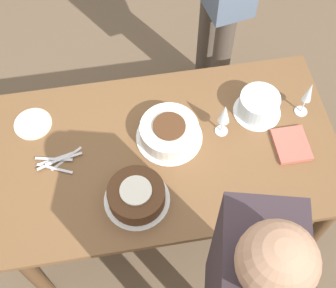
% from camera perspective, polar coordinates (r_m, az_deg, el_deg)
% --- Properties ---
extents(ground_plane, '(12.00, 12.00, 0.00)m').
position_cam_1_polar(ground_plane, '(2.80, 0.00, -8.03)').
color(ground_plane, brown).
extents(dining_table, '(1.57, 0.87, 0.73)m').
position_cam_1_polar(dining_table, '(2.23, 0.00, -2.01)').
color(dining_table, brown).
rests_on(dining_table, ground_plane).
extents(cake_center_white, '(0.31, 0.31, 0.10)m').
position_cam_1_polar(cake_center_white, '(2.13, 0.15, 1.47)').
color(cake_center_white, white).
rests_on(cake_center_white, dining_table).
extents(cake_front_chocolate, '(0.29, 0.29, 0.10)m').
position_cam_1_polar(cake_front_chocolate, '(1.99, -3.87, -6.27)').
color(cake_front_chocolate, white).
rests_on(cake_front_chocolate, dining_table).
extents(cake_back_decorated, '(0.23, 0.23, 0.11)m').
position_cam_1_polar(cake_back_decorated, '(2.24, 10.98, 4.68)').
color(cake_back_decorated, white).
rests_on(cake_back_decorated, dining_table).
extents(wine_glass_near, '(0.06, 0.06, 0.20)m').
position_cam_1_polar(wine_glass_near, '(2.08, 6.88, 3.56)').
color(wine_glass_near, silver).
rests_on(wine_glass_near, dining_table).
extents(wine_glass_far, '(0.06, 0.06, 0.22)m').
position_cam_1_polar(wine_glass_far, '(2.22, 16.73, 5.86)').
color(wine_glass_far, silver).
rests_on(wine_glass_far, dining_table).
extents(dessert_plate_left, '(0.18, 0.18, 0.01)m').
position_cam_1_polar(dessert_plate_left, '(2.29, -16.15, 2.37)').
color(dessert_plate_left, beige).
rests_on(dessert_plate_left, dining_table).
extents(fork_pile, '(0.21, 0.14, 0.02)m').
position_cam_1_polar(fork_pile, '(2.16, -13.23, -2.01)').
color(fork_pile, silver).
rests_on(fork_pile, dining_table).
extents(napkin_stack, '(0.15, 0.18, 0.02)m').
position_cam_1_polar(napkin_stack, '(2.21, 14.81, -0.07)').
color(napkin_stack, '#B75B4C').
rests_on(napkin_stack, dining_table).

